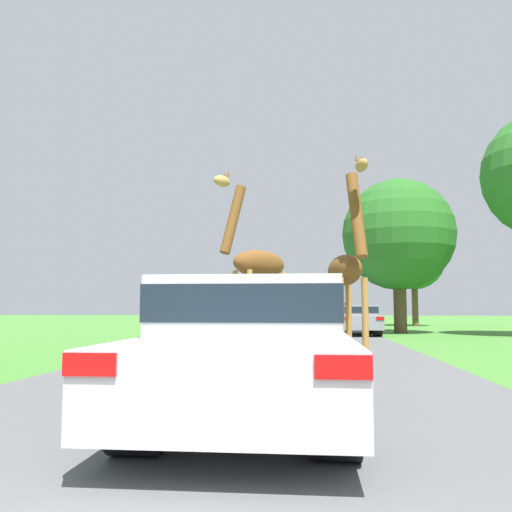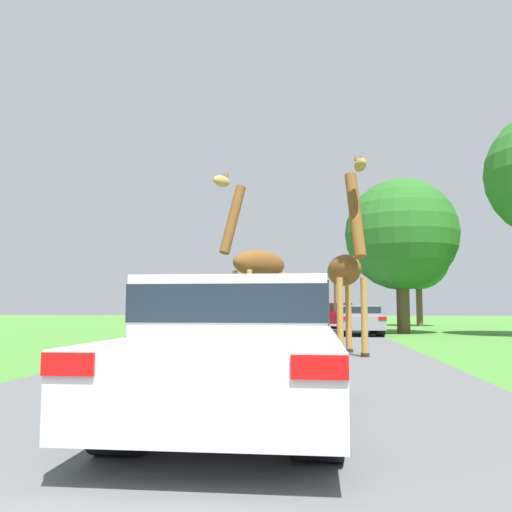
{
  "view_description": "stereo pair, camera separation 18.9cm",
  "coord_description": "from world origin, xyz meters",
  "px_view_note": "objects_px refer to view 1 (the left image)",
  "views": [
    {
      "loc": [
        0.93,
        -1.23,
        1.18
      ],
      "look_at": [
        -0.59,
        14.06,
        2.65
      ],
      "focal_mm": 38.0,
      "sensor_mm": 36.0,
      "label": 1
    },
    {
      "loc": [
        1.12,
        -1.21,
        1.18
      ],
      "look_at": [
        -0.59,
        14.06,
        2.65
      ],
      "focal_mm": 38.0,
      "sensor_mm": 36.0,
      "label": 2
    }
  ],
  "objects_px": {
    "car_lead_maroon": "(253,345)",
    "tree_left_edge": "(414,260)",
    "car_queue_right": "(334,314)",
    "car_verge_right": "(252,317)",
    "car_far_ahead": "(358,319)",
    "tree_centre_back": "(398,235)",
    "giraffe_companion": "(346,268)",
    "car_queue_left": "(229,322)",
    "giraffe_near_road": "(256,264)"
  },
  "relations": [
    {
      "from": "car_verge_right",
      "to": "car_queue_left",
      "type": "bearing_deg",
      "value": -88.88
    },
    {
      "from": "car_far_ahead",
      "to": "car_verge_right",
      "type": "bearing_deg",
      "value": 142.66
    },
    {
      "from": "giraffe_near_road",
      "to": "tree_centre_back",
      "type": "bearing_deg",
      "value": -80.38
    },
    {
      "from": "giraffe_companion",
      "to": "tree_centre_back",
      "type": "relative_size",
      "value": 0.67
    },
    {
      "from": "car_verge_right",
      "to": "tree_left_edge",
      "type": "xyz_separation_m",
      "value": [
        9.65,
        7.73,
        3.58
      ]
    },
    {
      "from": "car_queue_right",
      "to": "tree_centre_back",
      "type": "bearing_deg",
      "value": -67.67
    },
    {
      "from": "car_far_ahead",
      "to": "tree_left_edge",
      "type": "height_order",
      "value": "tree_left_edge"
    },
    {
      "from": "car_verge_right",
      "to": "tree_centre_back",
      "type": "distance_m",
      "value": 8.4
    },
    {
      "from": "car_queue_right",
      "to": "tree_left_edge",
      "type": "relative_size",
      "value": 0.76
    },
    {
      "from": "car_queue_right",
      "to": "car_far_ahead",
      "type": "height_order",
      "value": "car_queue_right"
    },
    {
      "from": "car_queue_right",
      "to": "giraffe_companion",
      "type": "bearing_deg",
      "value": -91.48
    },
    {
      "from": "giraffe_companion",
      "to": "tree_left_edge",
      "type": "relative_size",
      "value": 0.77
    },
    {
      "from": "giraffe_companion",
      "to": "tree_left_edge",
      "type": "distance_m",
      "value": 22.61
    },
    {
      "from": "car_lead_maroon",
      "to": "tree_left_edge",
      "type": "relative_size",
      "value": 0.76
    },
    {
      "from": "car_verge_right",
      "to": "giraffe_near_road",
      "type": "bearing_deg",
      "value": -83.45
    },
    {
      "from": "giraffe_near_road",
      "to": "car_queue_left",
      "type": "relative_size",
      "value": 1.19
    },
    {
      "from": "tree_left_edge",
      "to": "giraffe_near_road",
      "type": "bearing_deg",
      "value": -111.95
    },
    {
      "from": "giraffe_companion",
      "to": "car_verge_right",
      "type": "bearing_deg",
      "value": -87.54
    },
    {
      "from": "car_lead_maroon",
      "to": "giraffe_near_road",
      "type": "bearing_deg",
      "value": 95.47
    },
    {
      "from": "car_verge_right",
      "to": "tree_left_edge",
      "type": "distance_m",
      "value": 12.87
    },
    {
      "from": "giraffe_companion",
      "to": "car_lead_maroon",
      "type": "bearing_deg",
      "value": 66.15
    },
    {
      "from": "car_queue_right",
      "to": "car_queue_left",
      "type": "height_order",
      "value": "car_queue_right"
    },
    {
      "from": "car_queue_right",
      "to": "car_verge_right",
      "type": "distance_m",
      "value": 6.19
    },
    {
      "from": "tree_left_edge",
      "to": "car_lead_maroon",
      "type": "bearing_deg",
      "value": -103.79
    },
    {
      "from": "car_lead_maroon",
      "to": "car_queue_left",
      "type": "bearing_deg",
      "value": 99.67
    },
    {
      "from": "car_far_ahead",
      "to": "giraffe_companion",
      "type": "bearing_deg",
      "value": -96.36
    },
    {
      "from": "giraffe_companion",
      "to": "car_far_ahead",
      "type": "distance_m",
      "value": 10.37
    },
    {
      "from": "car_far_ahead",
      "to": "car_verge_right",
      "type": "distance_m",
      "value": 6.31
    },
    {
      "from": "giraffe_near_road",
      "to": "car_queue_right",
      "type": "distance_m",
      "value": 17.35
    },
    {
      "from": "car_far_ahead",
      "to": "tree_left_edge",
      "type": "bearing_deg",
      "value": 68.14
    },
    {
      "from": "car_lead_maroon",
      "to": "car_far_ahead",
      "type": "height_order",
      "value": "car_lead_maroon"
    },
    {
      "from": "giraffe_companion",
      "to": "tree_left_edge",
      "type": "xyz_separation_m",
      "value": [
        5.77,
        21.76,
        2.09
      ]
    },
    {
      "from": "tree_centre_back",
      "to": "giraffe_near_road",
      "type": "bearing_deg",
      "value": -118.59
    },
    {
      "from": "giraffe_near_road",
      "to": "car_far_ahead",
      "type": "xyz_separation_m",
      "value": [
        3.57,
        8.8,
        -1.7
      ]
    },
    {
      "from": "car_lead_maroon",
      "to": "car_far_ahead",
      "type": "relative_size",
      "value": 1.14
    },
    {
      "from": "car_queue_right",
      "to": "car_queue_left",
      "type": "bearing_deg",
      "value": -106.93
    },
    {
      "from": "car_queue_right",
      "to": "car_verge_right",
      "type": "bearing_deg",
      "value": -134.73
    },
    {
      "from": "giraffe_companion",
      "to": "car_lead_maroon",
      "type": "relative_size",
      "value": 1.01
    },
    {
      "from": "giraffe_companion",
      "to": "car_lead_maroon",
      "type": "height_order",
      "value": "giraffe_companion"
    },
    {
      "from": "car_queue_right",
      "to": "car_far_ahead",
      "type": "relative_size",
      "value": 1.13
    },
    {
      "from": "car_queue_left",
      "to": "car_far_ahead",
      "type": "xyz_separation_m",
      "value": [
        4.83,
        5.48,
        0.02
      ]
    },
    {
      "from": "tree_left_edge",
      "to": "tree_centre_back",
      "type": "relative_size",
      "value": 0.87
    },
    {
      "from": "car_queue_right",
      "to": "car_queue_left",
      "type": "relative_size",
      "value": 1.15
    },
    {
      "from": "car_lead_maroon",
      "to": "tree_left_edge",
      "type": "xyz_separation_m",
      "value": [
        7.3,
        29.76,
        3.46
      ]
    },
    {
      "from": "car_lead_maroon",
      "to": "giraffe_companion",
      "type": "bearing_deg",
      "value": 79.16
    },
    {
      "from": "giraffe_near_road",
      "to": "tree_centre_back",
      "type": "relative_size",
      "value": 0.68
    },
    {
      "from": "car_queue_right",
      "to": "tree_left_edge",
      "type": "distance_m",
      "value": 7.16
    },
    {
      "from": "giraffe_companion",
      "to": "car_verge_right",
      "type": "xyz_separation_m",
      "value": [
        -3.88,
        14.03,
        -1.49
      ]
    },
    {
      "from": "car_queue_left",
      "to": "car_far_ahead",
      "type": "height_order",
      "value": "car_far_ahead"
    },
    {
      "from": "car_verge_right",
      "to": "car_lead_maroon",
      "type": "bearing_deg",
      "value": -83.91
    }
  ]
}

